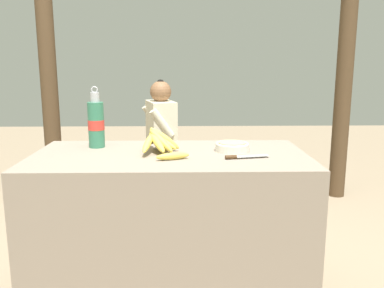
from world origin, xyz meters
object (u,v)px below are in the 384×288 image
Objects in this scene: wooden_bench at (198,164)px; loose_banana_front at (173,156)px; support_post_near at (47,54)px; banana_bunch_ripe at (158,140)px; serving_bowl at (232,146)px; support_post_far at (346,55)px; knife at (241,157)px; seated_vendor at (156,135)px; water_bottle at (96,123)px; banana_bunch_green at (253,149)px.

loose_banana_front is at bearing -96.63° from wooden_bench.
loose_banana_front is 0.06× the size of support_post_near.
banana_bunch_ripe is 1.72× the size of serving_bowl.
support_post_near is 2.67m from support_post_far.
knife is 1.61m from wooden_bench.
seated_vendor reaches higher than banana_bunch_ripe.
support_post_near is (-0.73, 1.52, 0.39)m from water_bottle.
support_post_near reaches higher than banana_bunch_ripe.
seated_vendor is (-0.11, 1.34, -0.22)m from banana_bunch_ripe.
knife is at bearing -20.98° from water_bottle.
wooden_bench is 0.46m from seated_vendor.
loose_banana_front is (-0.31, -0.19, -0.01)m from serving_bowl.
seated_vendor is at bearing 96.93° from loose_banana_front.
support_post_near is at bearing -33.53° from seated_vendor.
serving_bowl is 1.06× the size of loose_banana_front.
support_post_near is at bearing 117.75° from knife.
support_post_far is at bearing 16.61° from banana_bunch_green.
wooden_bench is 1.46× the size of seated_vendor.
support_post_far reaches higher than wooden_bench.
water_bottle is 2.49m from support_post_far.
wooden_bench is at bearing 64.49° from water_bottle.
support_post_near reaches higher than wooden_bench.
loose_banana_front is 0.06× the size of support_post_far.
seated_vendor reaches higher than serving_bowl.
banana_bunch_green is at bearing 49.45° from water_bottle.
banana_bunch_green is at bearing 75.52° from serving_bowl.
knife is at bearing 2.43° from loose_banana_front.
serving_bowl is at bearing -84.85° from wooden_bench.
support_post_near is at bearing 123.19° from banana_bunch_ripe.
knife is 0.08× the size of support_post_near.
seated_vendor is 0.42× the size of support_post_near.
serving_bowl is (0.38, 0.01, -0.04)m from banana_bunch_ripe.
support_post_near reaches higher than knife.
water_bottle is (-0.73, 0.11, 0.11)m from serving_bowl.
banana_bunch_ripe is 0.27× the size of seated_vendor.
support_post_near is (-1.48, 1.80, 0.51)m from knife.
loose_banana_front reaches higher than banana_bunch_green.
knife is at bearing -123.37° from support_post_far.
banana_bunch_green is at bearing -8.00° from support_post_near.
seated_vendor is (-0.18, 1.52, -0.17)m from loose_banana_front.
seated_vendor is (0.24, 1.22, -0.28)m from water_bottle.
banana_bunch_ripe is 1.25× the size of banana_bunch_green.
banana_bunch_green is at bearing 0.25° from wooden_bench.
water_bottle reaches higher than seated_vendor.
water_bottle reaches higher than knife.
support_post_near is at bearing 180.00° from support_post_far.
serving_bowl is 0.81× the size of knife.
serving_bowl is 0.07× the size of support_post_near.
loose_banana_front is at bearing -112.90° from banana_bunch_green.
wooden_bench is (0.18, 1.56, -0.44)m from loose_banana_front.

